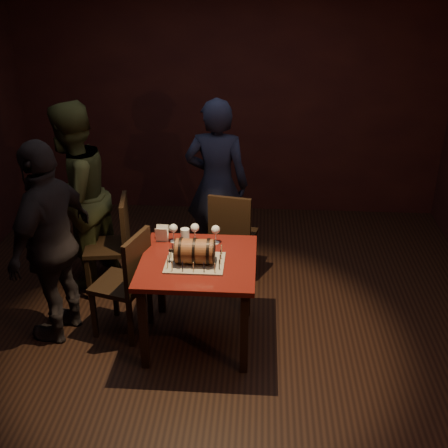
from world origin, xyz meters
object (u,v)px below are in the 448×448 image
at_px(chair_back, 232,233).
at_px(chair_left_rear, 115,240).
at_px(wine_glass_right, 216,230).
at_px(person_left_front, 52,242).
at_px(barrel_cake, 195,251).
at_px(wine_glass_mid, 195,228).
at_px(chair_left_front, 128,279).
at_px(wine_glass_left, 173,229).
at_px(pint_of_ale, 185,238).
at_px(pub_table, 198,272).
at_px(person_left_rear, 74,197).
at_px(person_back, 217,185).

height_order(chair_back, chair_left_rear, same).
bearing_deg(wine_glass_right, person_left_front, -168.44).
bearing_deg(chair_left_rear, wine_glass_right, -23.98).
height_order(barrel_cake, chair_left_rear, barrel_cake).
distance_m(wine_glass_mid, chair_left_front, 0.68).
bearing_deg(barrel_cake, wine_glass_left, 121.89).
bearing_deg(chair_left_rear, pint_of_ale, -34.10).
xyz_separation_m(wine_glass_mid, wine_glass_right, (0.17, -0.02, 0.00)).
bearing_deg(person_left_front, pub_table, 103.50).
relative_size(wine_glass_left, person_left_front, 0.10).
distance_m(chair_left_front, person_left_rear, 1.11).
xyz_separation_m(barrel_cake, wine_glass_right, (0.13, 0.35, 0.01)).
xyz_separation_m(chair_left_rear, chair_left_front, (0.27, -0.67, 0.00)).
bearing_deg(person_left_front, chair_back, 138.46).
height_order(chair_left_front, person_left_rear, person_left_rear).
height_order(chair_left_rear, person_left_front, person_left_front).
relative_size(wine_glass_right, chair_left_front, 0.17).
bearing_deg(pint_of_ale, barrel_cake, -68.82).
xyz_separation_m(barrel_cake, pint_of_ale, (-0.11, 0.29, -0.04)).
relative_size(wine_glass_mid, person_left_rear, 0.09).
xyz_separation_m(pint_of_ale, chair_left_rear, (-0.72, 0.49, -0.30)).
bearing_deg(barrel_cake, person_left_rear, 143.05).
bearing_deg(person_back, wine_glass_mid, 88.99).
height_order(pub_table, chair_left_front, chair_left_front).
distance_m(wine_glass_mid, chair_left_rear, 0.96).
relative_size(chair_back, person_left_front, 0.55).
distance_m(pub_table, pint_of_ale, 0.32).
height_order(pint_of_ale, chair_left_rear, chair_left_rear).
height_order(pub_table, pint_of_ale, pint_of_ale).
bearing_deg(wine_glass_right, person_left_rear, 157.08).
xyz_separation_m(pint_of_ale, person_left_front, (-1.03, -0.20, 0.02)).
distance_m(chair_back, person_back, 0.53).
bearing_deg(pint_of_ale, chair_left_front, -158.58).
height_order(wine_glass_left, chair_left_front, chair_left_front).
distance_m(pub_table, person_left_front, 1.18).
xyz_separation_m(chair_left_front, person_left_front, (-0.58, -0.02, 0.32)).
xyz_separation_m(pint_of_ale, chair_left_front, (-0.45, -0.18, -0.30)).
distance_m(pub_table, chair_left_front, 0.60).
xyz_separation_m(barrel_cake, person_left_rear, (-1.23, 0.92, 0.02)).
bearing_deg(chair_back, person_left_front, -146.56).
bearing_deg(chair_left_front, person_left_front, -177.57).
relative_size(wine_glass_right, pint_of_ale, 1.07).
height_order(barrel_cake, wine_glass_right, barrel_cake).
bearing_deg(person_left_front, person_back, 151.84).
relative_size(wine_glass_right, person_left_front, 0.10).
bearing_deg(person_left_front, pint_of_ale, 116.07).
relative_size(pint_of_ale, person_left_rear, 0.09).
bearing_deg(pint_of_ale, person_back, 81.03).
bearing_deg(wine_glass_right, chair_back, 81.30).
relative_size(pub_table, person_back, 0.52).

